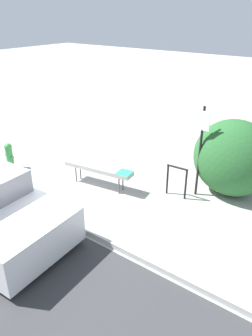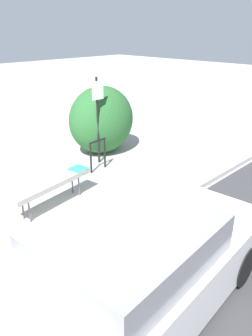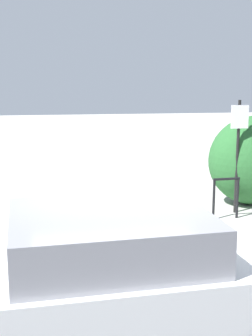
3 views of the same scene
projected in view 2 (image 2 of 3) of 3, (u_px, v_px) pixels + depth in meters
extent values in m
plane|color=#ADAAA3|center=(85.00, 254.00, 5.41)|extent=(60.00, 60.00, 0.00)
cube|color=#B7B7B2|center=(85.00, 250.00, 5.38)|extent=(60.00, 0.20, 0.13)
cylinder|color=#515156|center=(29.00, 211.00, 6.19)|extent=(0.04, 0.04, 0.47)
cylinder|color=#515156|center=(79.00, 186.00, 7.19)|extent=(0.04, 0.04, 0.47)
cylinder|color=#515156|center=(23.00, 208.00, 6.30)|extent=(0.04, 0.04, 0.47)
cylinder|color=#515156|center=(72.00, 183.00, 7.30)|extent=(0.04, 0.04, 0.47)
cube|color=#999993|center=(51.00, 183.00, 6.63)|extent=(1.95, 0.64, 0.11)
cube|color=teal|center=(78.00, 169.00, 7.18)|extent=(0.41, 0.41, 0.01)
cylinder|color=black|center=(91.00, 158.00, 8.24)|extent=(0.05, 0.05, 0.80)
cylinder|color=black|center=(105.00, 153.00, 8.59)|extent=(0.05, 0.05, 0.80)
cylinder|color=black|center=(97.00, 141.00, 8.25)|extent=(0.55, 0.08, 0.05)
cylinder|color=black|center=(98.00, 122.00, 8.60)|extent=(0.06, 0.06, 2.30)
cube|color=white|center=(98.00, 90.00, 8.25)|extent=(0.36, 0.02, 0.46)
ellipsoid|color=#28602D|center=(102.00, 120.00, 9.47)|extent=(2.01, 1.62, 1.94)
cylinder|color=black|center=(146.00, 222.00, 5.74)|extent=(0.61, 0.21, 0.60)
cylinder|color=black|center=(241.00, 265.00, 4.69)|extent=(0.61, 0.21, 0.60)
cylinder|color=black|center=(11.00, 312.00, 3.92)|extent=(0.61, 0.21, 0.60)
cube|color=white|center=(137.00, 275.00, 4.23)|extent=(4.35, 2.11, 0.73)
cube|color=gray|center=(128.00, 242.00, 3.88)|extent=(2.13, 1.80, 0.51)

